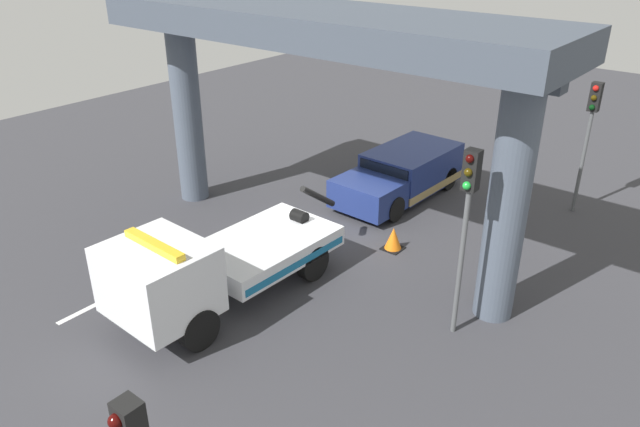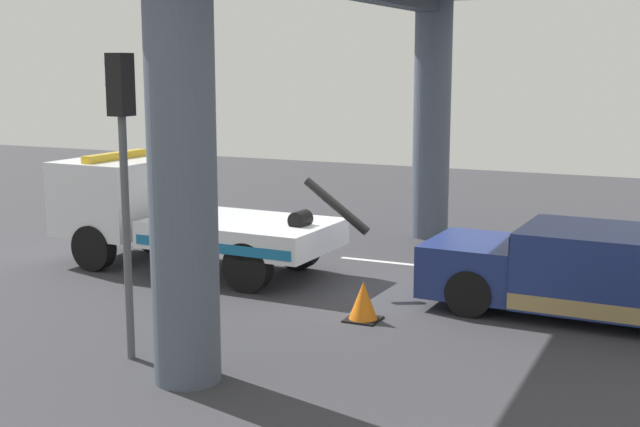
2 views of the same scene
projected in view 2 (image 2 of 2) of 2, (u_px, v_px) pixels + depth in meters
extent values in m
cube|color=#38383D|center=(354.00, 291.00, 16.95)|extent=(60.00, 40.00, 0.10)
cube|color=silver|center=(395.00, 263.00, 19.08)|extent=(2.60, 0.16, 0.01)
cube|color=silver|center=(172.00, 240.00, 21.57)|extent=(2.60, 0.16, 0.01)
cube|color=white|center=(242.00, 233.00, 17.79)|extent=(3.92, 2.52, 0.55)
cube|color=white|center=(116.00, 196.00, 19.17)|extent=(2.12, 2.37, 1.65)
cube|color=black|center=(95.00, 178.00, 19.38)|extent=(0.13, 2.21, 0.66)
cube|color=#196B9E|center=(210.00, 247.00, 16.75)|extent=(3.65, 0.14, 0.20)
cylinder|color=black|center=(336.00, 206.00, 16.70)|extent=(1.42, 0.23, 1.07)
cylinder|color=black|center=(300.00, 220.00, 17.11)|extent=(0.37, 0.46, 0.36)
cube|color=yellow|center=(115.00, 156.00, 19.02)|extent=(0.30, 1.93, 0.16)
cylinder|color=black|center=(94.00, 248.00, 18.34)|extent=(1.01, 0.35, 1.00)
cylinder|color=black|center=(154.00, 231.00, 20.17)|extent=(1.01, 0.35, 1.00)
cylinder|color=black|center=(248.00, 267.00, 16.61)|extent=(1.01, 0.35, 1.00)
cylinder|color=black|center=(298.00, 247.00, 18.44)|extent=(1.01, 0.35, 1.00)
cube|color=navy|center=(624.00, 270.00, 14.67)|extent=(3.53, 2.31, 1.35)
cube|color=navy|center=(477.00, 265.00, 15.85)|extent=(1.80, 2.17, 0.95)
cube|color=black|center=(523.00, 243.00, 15.39)|extent=(0.12, 1.94, 0.59)
cube|color=#9E8451|center=(622.00, 297.00, 14.75)|extent=(3.55, 2.33, 0.28)
cylinder|color=black|center=(469.00, 293.00, 14.99)|extent=(0.85, 0.31, 0.84)
cylinder|color=black|center=(498.00, 270.00, 16.68)|extent=(0.85, 0.31, 0.84)
cylinder|color=#4C5666|center=(182.00, 169.00, 11.51)|extent=(0.94, 0.94, 6.02)
cylinder|color=#4C5666|center=(432.00, 120.00, 21.50)|extent=(0.94, 0.94, 6.02)
cylinder|color=#515456|center=(127.00, 240.00, 12.60)|extent=(0.12, 0.12, 3.67)
cube|color=black|center=(120.00, 85.00, 12.20)|extent=(0.28, 0.32, 0.90)
sphere|color=#360605|center=(111.00, 63.00, 12.22)|extent=(0.18, 0.18, 0.18)
sphere|color=#3A2D06|center=(111.00, 85.00, 12.27)|extent=(0.18, 0.18, 0.18)
sphere|color=green|center=(112.00, 105.00, 12.32)|extent=(0.18, 0.18, 0.18)
cone|color=orange|center=(363.00, 301.00, 14.77)|extent=(0.53, 0.53, 0.69)
cube|color=black|center=(363.00, 319.00, 14.83)|extent=(0.58, 0.58, 0.03)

